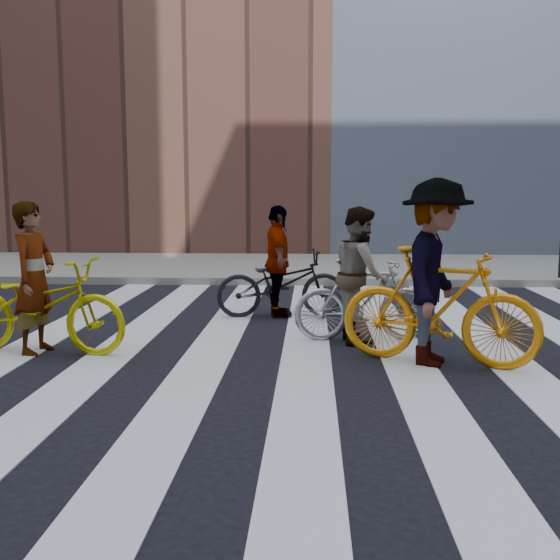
# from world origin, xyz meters

# --- Properties ---
(ground) EXTENTS (100.00, 100.00, 0.00)m
(ground) POSITION_xyz_m (0.00, 0.00, 0.00)
(ground) COLOR black
(ground) RESTS_ON ground
(sidewalk_far) EXTENTS (100.00, 5.00, 0.15)m
(sidewalk_far) POSITION_xyz_m (0.00, 7.50, 0.07)
(sidewalk_far) COLOR gray
(sidewalk_far) RESTS_ON ground
(zebra_crosswalk) EXTENTS (8.25, 10.00, 0.01)m
(zebra_crosswalk) POSITION_xyz_m (0.00, 0.00, 0.01)
(zebra_crosswalk) COLOR silver
(zebra_crosswalk) RESTS_ON ground
(bike_yellow_left) EXTENTS (2.16, 1.02, 1.09)m
(bike_yellow_left) POSITION_xyz_m (-3.58, -0.41, 0.55)
(bike_yellow_left) COLOR #C9C10B
(bike_yellow_left) RESTS_ON ground
(bike_silver_mid) EXTENTS (1.75, 0.65, 1.03)m
(bike_silver_mid) POSITION_xyz_m (0.15, 0.38, 0.51)
(bike_silver_mid) COLOR #B1B3BB
(bike_silver_mid) RESTS_ON ground
(bike_yellow_right) EXTENTS (2.17, 1.28, 1.26)m
(bike_yellow_right) POSITION_xyz_m (0.85, -0.70, 0.63)
(bike_yellow_right) COLOR orange
(bike_yellow_right) RESTS_ON ground
(bike_dark_rear) EXTENTS (1.97, 0.95, 0.99)m
(bike_dark_rear) POSITION_xyz_m (-0.94, 1.87, 0.50)
(bike_dark_rear) COLOR black
(bike_dark_rear) RESTS_ON ground
(rider_left) EXTENTS (0.50, 0.68, 1.73)m
(rider_left) POSITION_xyz_m (-3.63, -0.41, 0.86)
(rider_left) COLOR slate
(rider_left) RESTS_ON ground
(rider_mid) EXTENTS (0.70, 0.86, 1.66)m
(rider_mid) POSITION_xyz_m (0.10, 0.38, 0.83)
(rider_mid) COLOR slate
(rider_mid) RESTS_ON ground
(rider_right) EXTENTS (1.13, 1.45, 1.97)m
(rider_right) POSITION_xyz_m (0.80, -0.70, 0.99)
(rider_right) COLOR slate
(rider_right) RESTS_ON ground
(rider_rear) EXTENTS (0.54, 1.01, 1.63)m
(rider_rear) POSITION_xyz_m (-0.99, 1.87, 0.82)
(rider_rear) COLOR slate
(rider_rear) RESTS_ON ground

